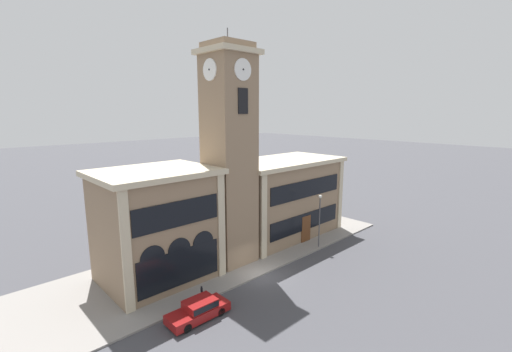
% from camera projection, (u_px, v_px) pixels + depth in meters
% --- Properties ---
extents(ground_plane, '(300.00, 300.00, 0.00)m').
position_uv_depth(ground_plane, '(262.00, 276.00, 30.80)').
color(ground_plane, '#424247').
extents(sidewalk_kerb, '(40.62, 11.65, 0.15)m').
position_uv_depth(sidewalk_kerb, '(222.00, 256.00, 34.95)').
color(sidewalk_kerb, gray).
rests_on(sidewalk_kerb, ground_plane).
extents(clock_tower, '(4.62, 4.62, 21.81)m').
position_uv_depth(clock_tower, '(229.00, 157.00, 32.02)').
color(clock_tower, '#897056').
rests_on(clock_tower, ground_plane).
extents(town_hall_left_wing, '(9.85, 7.91, 9.80)m').
position_uv_depth(town_hall_left_wing, '(157.00, 225.00, 29.57)').
color(town_hall_left_wing, '#897056').
rests_on(town_hall_left_wing, ground_plane).
extents(town_hall_right_wing, '(14.75, 7.91, 9.12)m').
position_uv_depth(town_hall_right_wing, '(282.00, 197.00, 40.52)').
color(town_hall_right_wing, '#897056').
rests_on(town_hall_right_wing, ground_plane).
extents(parked_car_near, '(4.56, 1.84, 1.39)m').
position_uv_depth(parked_car_near, '(199.00, 309.00, 24.39)').
color(parked_car_near, maroon).
rests_on(parked_car_near, ground_plane).
extents(street_lamp, '(0.36, 0.36, 5.78)m').
position_uv_depth(street_lamp, '(320.00, 213.00, 36.48)').
color(street_lamp, '#4C4C51').
rests_on(street_lamp, sidewalk_kerb).
extents(bollard, '(0.18, 0.18, 1.06)m').
position_uv_depth(bollard, '(202.00, 293.00, 26.73)').
color(bollard, black).
rests_on(bollard, sidewalk_kerb).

